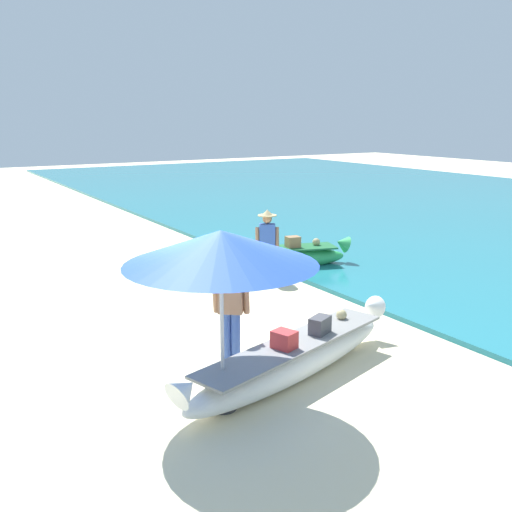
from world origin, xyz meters
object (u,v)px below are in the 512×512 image
at_px(boat_green_midground, 276,258).
at_px(person_tourist_customer, 231,309).
at_px(patio_umbrella_large, 221,248).
at_px(person_vendor_hatted, 267,239).
at_px(boat_white_foreground, 295,358).

xyz_separation_m(boat_green_midground, person_tourist_customer, (-3.79, -4.57, 0.62)).
distance_m(boat_green_midground, person_tourist_customer, 5.97).
bearing_deg(patio_umbrella_large, person_vendor_hatted, 52.47).
height_order(person_vendor_hatted, person_tourist_customer, person_tourist_customer).
height_order(boat_white_foreground, patio_umbrella_large, patio_umbrella_large).
distance_m(boat_white_foreground, patio_umbrella_large, 2.29).
relative_size(boat_green_midground, person_tourist_customer, 2.33).
distance_m(person_vendor_hatted, patio_umbrella_large, 6.51).
bearing_deg(person_vendor_hatted, boat_white_foreground, -118.11).
bearing_deg(patio_umbrella_large, boat_white_foreground, 11.40).
bearing_deg(boat_white_foreground, person_vendor_hatted, 61.89).
xyz_separation_m(boat_green_midground, person_vendor_hatted, (-0.60, -0.54, 0.63)).
bearing_deg(person_tourist_customer, boat_white_foreground, -51.40).
bearing_deg(person_tourist_customer, patio_umbrella_large, -123.97).
distance_m(person_tourist_customer, patio_umbrella_large, 1.76).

